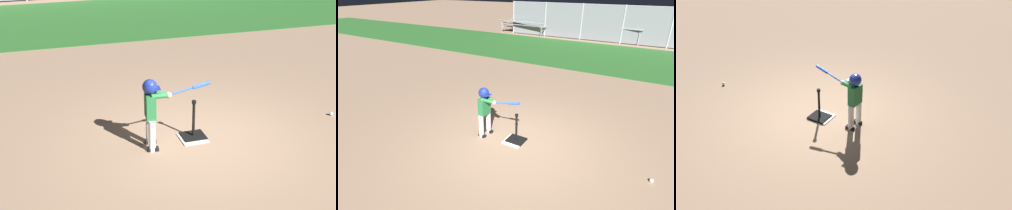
{
  "view_description": "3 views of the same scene",
  "coord_description": "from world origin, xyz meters",
  "views": [
    {
      "loc": [
        -2.62,
        -6.64,
        3.83
      ],
      "look_at": [
        -0.57,
        0.05,
        0.71
      ],
      "focal_mm": 50.0,
      "sensor_mm": 36.0,
      "label": 1
    },
    {
      "loc": [
        2.41,
        -4.46,
        3.33
      ],
      "look_at": [
        -0.48,
        0.31,
        0.75
      ],
      "focal_mm": 28.0,
      "sensor_mm": 36.0,
      "label": 2
    },
    {
      "loc": [
        -4.25,
        5.76,
        4.61
      ],
      "look_at": [
        -0.78,
        0.25,
        0.61
      ],
      "focal_mm": 42.0,
      "sensor_mm": 36.0,
      "label": 3
    }
  ],
  "objects": [
    {
      "name": "baseball",
      "position": [
        2.74,
        0.18,
        0.04
      ],
      "size": [
        0.07,
        0.07,
        0.07
      ],
      "primitive_type": "sphere",
      "color": "white",
      "rests_on": "ground_plane"
    },
    {
      "name": "batting_tee",
      "position": [
        -0.09,
        0.12,
        0.1
      ],
      "size": [
        0.41,
        0.37,
        0.69
      ],
      "color": "black",
      "rests_on": "ground_plane"
    },
    {
      "name": "ground_plane",
      "position": [
        0.0,
        0.0,
        0.0
      ],
      "size": [
        90.0,
        90.0,
        0.0
      ],
      "primitive_type": "plane",
      "color": "#93755B"
    },
    {
      "name": "home_plate",
      "position": [
        -0.12,
        0.08,
        0.01
      ],
      "size": [
        0.45,
        0.45,
        0.02
      ],
      "primitive_type": "cube",
      "rotation": [
        0.0,
        0.0,
        0.01
      ],
      "color": "white",
      "rests_on": "ground_plane"
    },
    {
      "name": "batter_child",
      "position": [
        -0.85,
        -0.0,
        0.77
      ],
      "size": [
        1.11,
        0.39,
        1.21
      ],
      "color": "silver",
      "rests_on": "ground_plane"
    }
  ]
}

